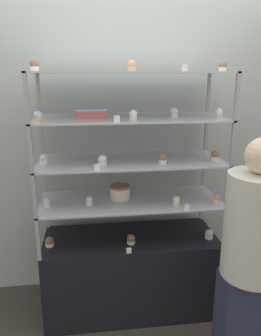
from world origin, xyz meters
The scene contains 33 objects.
ground_plane centered at (0.00, 0.00, 0.00)m, with size 20.00×20.00×0.00m, color #38332D.
back_wall centered at (0.00, 0.41, 1.30)m, with size 8.00×0.05×2.60m.
display_base centered at (0.00, 0.00, 0.32)m, with size 1.34×0.54×0.63m.
display_riser_lower centered at (0.00, 0.00, 0.93)m, with size 1.34×0.54×0.31m.
display_riser_middle centered at (0.00, 0.00, 1.24)m, with size 1.34×0.54×0.31m.
display_riser_upper centered at (0.00, 0.00, 1.55)m, with size 1.34×0.54×0.31m.
display_riser_top centered at (0.00, 0.00, 1.86)m, with size 1.34×0.54×0.31m.
layer_cake_centerpiece centered at (-0.08, 0.03, 1.00)m, with size 0.16×0.16×0.10m.
sheet_cake_frosted centered at (-0.27, 0.05, 1.59)m, with size 0.21×0.17×0.06m.
cupcake_0 centered at (-0.61, -0.07, 0.67)m, with size 0.06×0.06×0.07m.
cupcake_1 centered at (-0.01, -0.11, 0.67)m, with size 0.06×0.06×0.07m.
cupcake_2 centered at (0.60, -0.11, 0.67)m, with size 0.06×0.06×0.07m.
price_tag_0 centered at (-0.04, -0.25, 0.66)m, with size 0.04×0.00×0.04m.
cupcake_3 centered at (-0.61, -0.07, 0.98)m, with size 0.05×0.05×0.06m.
cupcake_4 centered at (-0.31, -0.06, 0.98)m, with size 0.05×0.05×0.06m.
cupcake_5 centered at (0.32, -0.14, 0.98)m, with size 0.05×0.05×0.06m.
cupcake_6 centered at (0.62, -0.15, 0.98)m, with size 0.05×0.05×0.06m.
price_tag_1 centered at (0.36, -0.25, 0.97)m, with size 0.04×0.00×0.04m.
cupcake_7 centered at (-0.61, -0.05, 1.29)m, with size 0.06×0.06×0.08m.
cupcake_8 centered at (-0.21, -0.13, 1.29)m, with size 0.06×0.06×0.08m.
cupcake_9 centered at (0.21, -0.13, 1.29)m, with size 0.06×0.06×0.08m.
cupcake_10 centered at (0.60, -0.10, 1.29)m, with size 0.06×0.06×0.08m.
price_tag_2 centered at (-0.25, -0.25, 1.28)m, with size 0.04×0.00×0.04m.
cupcake_11 centered at (-0.62, -0.14, 1.60)m, with size 0.05×0.05×0.07m.
cupcake_12 centered at (0.00, -0.14, 1.60)m, with size 0.05×0.05×0.07m.
cupcake_13 centered at (0.30, -0.04, 1.60)m, with size 0.05×0.05×0.07m.
cupcake_14 centered at (0.61, -0.09, 1.60)m, with size 0.05×0.05×0.07m.
price_tag_3 centered at (-0.12, -0.25, 1.59)m, with size 0.04×0.00×0.04m.
cupcake_15 centered at (-0.61, -0.15, 1.91)m, with size 0.06×0.06×0.07m.
cupcake_16 centered at (-0.01, -0.12, 1.91)m, with size 0.06×0.06×0.07m.
cupcake_17 centered at (0.62, -0.08, 1.91)m, with size 0.06×0.06×0.07m.
price_tag_4 centered at (0.31, -0.25, 1.90)m, with size 0.04×0.00×0.04m.
customer_figure centered at (0.63, -0.70, 0.82)m, with size 0.36×0.36×1.53m.
Camera 1 is at (-0.29, -2.30, 1.84)m, focal length 35.00 mm.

